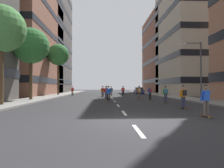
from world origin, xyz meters
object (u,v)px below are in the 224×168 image
at_px(skater_7, 150,92).
at_px(skater_6, 72,90).
at_px(skater_10, 139,91).
at_px(skater_5, 107,90).
at_px(skater_3, 123,91).
at_px(skater_4, 166,93).
at_px(skater_2, 106,92).
at_px(skater_11, 206,99).
at_px(skater_12, 108,93).
at_px(skater_8, 111,91).
at_px(skater_1, 123,90).
at_px(parked_car_near, 139,91).
at_px(skater_9, 183,95).
at_px(skater_13, 103,91).
at_px(street_tree_near, 2,29).
at_px(skater_0, 102,91).
at_px(streetlamp_right, 198,65).
at_px(street_tree_far, 58,55).
at_px(street_tree_mid, 31,46).

bearing_deg(skater_7, skater_6, 133.34).
relative_size(skater_6, skater_10, 1.00).
height_order(skater_5, skater_10, same).
relative_size(skater_3, skater_4, 1.00).
bearing_deg(skater_2, skater_11, -72.71).
height_order(skater_10, skater_12, same).
bearing_deg(skater_7, skater_11, -91.50).
relative_size(skater_6, skater_8, 1.00).
bearing_deg(skater_1, parked_car_near, 57.12).
distance_m(skater_9, skater_13, 20.30).
height_order(skater_4, skater_7, same).
bearing_deg(skater_7, parked_car_near, 83.58).
bearing_deg(skater_5, street_tree_near, -111.85).
relative_size(skater_0, skater_4, 1.00).
relative_size(streetlamp_right, skater_8, 3.65).
relative_size(skater_1, skater_4, 1.00).
bearing_deg(skater_8, skater_6, 148.86).
height_order(skater_2, skater_12, same).
distance_m(street_tree_near, skater_13, 19.58).
bearing_deg(streetlamp_right, street_tree_far, 138.90).
bearing_deg(street_tree_mid, skater_1, 49.67).
distance_m(skater_7, skater_12, 6.15).
distance_m(street_tree_mid, skater_7, 15.61).
relative_size(street_tree_mid, skater_9, 4.83).
xyz_separation_m(skater_3, skater_7, (2.46, -10.06, 0.03)).
height_order(skater_0, skater_13, same).
distance_m(skater_8, skater_12, 11.16).
relative_size(skater_10, skater_11, 1.00).
height_order(skater_3, skater_12, same).
bearing_deg(skater_1, skater_3, -97.20).
height_order(street_tree_near, skater_9, street_tree_near).
relative_size(parked_car_near, skater_7, 2.47).
height_order(skater_0, skater_1, same).
xyz_separation_m(street_tree_near, street_tree_mid, (0.00, 6.86, -0.04)).
distance_m(skater_1, skater_11, 28.60).
bearing_deg(skater_2, skater_8, 80.25).
height_order(streetlamp_right, skater_2, streetlamp_right).
bearing_deg(street_tree_mid, skater_6, 77.10).
relative_size(skater_0, skater_1, 1.00).
bearing_deg(skater_13, street_tree_near, -117.37).
bearing_deg(skater_11, skater_1, 93.10).
bearing_deg(streetlamp_right, skater_7, 146.64).
bearing_deg(skater_5, skater_7, -72.00).
height_order(streetlamp_right, skater_13, streetlamp_right).
xyz_separation_m(skater_8, skater_13, (-1.37, 1.15, -0.03)).
bearing_deg(street_tree_near, street_tree_mid, 90.00).
bearing_deg(skater_2, skater_4, -47.20).
bearing_deg(skater_7, skater_13, 122.88).
bearing_deg(parked_car_near, skater_6, -148.33).
xyz_separation_m(skater_6, skater_8, (7.04, -4.26, 0.03)).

